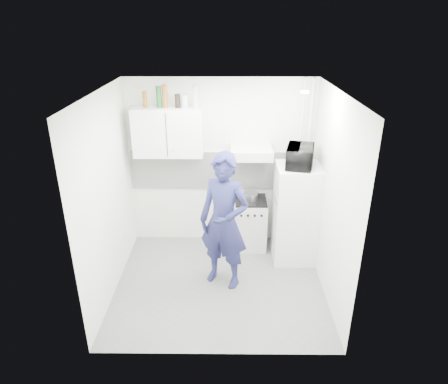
{
  "coord_description": "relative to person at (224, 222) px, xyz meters",
  "views": [
    {
      "loc": [
        0.1,
        -4.52,
        3.38
      ],
      "look_at": [
        0.06,
        0.3,
        1.25
      ],
      "focal_mm": 32.0,
      "sensor_mm": 36.0,
      "label": 1
    }
  ],
  "objects": [
    {
      "name": "pipe_a",
      "position": [
        1.24,
        1.11,
        0.37
      ],
      "size": [
        0.05,
        0.05,
        2.6
      ],
      "primitive_type": "cylinder",
      "color": "silver",
      "rests_on": "floor"
    },
    {
      "name": "stove_top",
      "position": [
        0.4,
        0.94,
        -0.13
      ],
      "size": [
        0.47,
        0.47,
        0.03
      ],
      "primitive_type": "cube",
      "color": "black",
      "rests_on": "stove"
    },
    {
      "name": "wall_back",
      "position": [
        -0.06,
        1.19,
        0.37
      ],
      "size": [
        2.8,
        0.0,
        2.8
      ],
      "primitive_type": "plane",
      "rotation": [
        1.57,
        0.0,
        0.0
      ],
      "color": "white",
      "rests_on": "floor"
    },
    {
      "name": "canister_a",
      "position": [
        -0.66,
        1.01,
        1.36
      ],
      "size": [
        0.08,
        0.08,
        0.19
      ],
      "primitive_type": "cylinder",
      "color": "black",
      "rests_on": "upper_cabinet"
    },
    {
      "name": "bottle_c",
      "position": [
        -0.92,
        1.01,
        1.42
      ],
      "size": [
        0.07,
        0.07,
        0.3
      ],
      "primitive_type": "cylinder",
      "color": "#144C1E",
      "rests_on": "upper_cabinet"
    },
    {
      "name": "wall_right",
      "position": [
        1.34,
        -0.06,
        0.37
      ],
      "size": [
        0.0,
        2.6,
        2.6
      ],
      "primitive_type": "plane",
      "rotation": [
        1.57,
        0.0,
        -1.57
      ],
      "color": "white",
      "rests_on": "floor"
    },
    {
      "name": "range_hood",
      "position": [
        0.39,
        0.94,
        0.64
      ],
      "size": [
        0.6,
        0.5,
        0.14
      ],
      "primitive_type": "cube",
      "color": "silver",
      "rests_on": "wall_back"
    },
    {
      "name": "floor",
      "position": [
        -0.06,
        -0.06,
        -0.93
      ],
      "size": [
        2.8,
        2.8,
        0.0
      ],
      "primitive_type": "plane",
      "color": "slate",
      "rests_on": "ground"
    },
    {
      "name": "bottle_e",
      "position": [
        -0.41,
        1.01,
        1.42
      ],
      "size": [
        0.08,
        0.08,
        0.31
      ],
      "primitive_type": "cylinder",
      "color": "#B2B7BC",
      "rests_on": "upper_cabinet"
    },
    {
      "name": "canister_b",
      "position": [
        -0.56,
        1.01,
        1.36
      ],
      "size": [
        0.09,
        0.09,
        0.18
      ],
      "primitive_type": "cylinder",
      "color": "#B2B7BC",
      "rests_on": "upper_cabinet"
    },
    {
      "name": "upper_cabinet",
      "position": [
        -0.81,
        1.01,
        0.92
      ],
      "size": [
        1.0,
        0.35,
        0.7
      ],
      "primitive_type": "cube",
      "color": "white",
      "rests_on": "wall_back"
    },
    {
      "name": "ceiling",
      "position": [
        -0.06,
        -0.06,
        1.67
      ],
      "size": [
        2.8,
        2.8,
        0.0
      ],
      "primitive_type": "plane",
      "color": "white",
      "rests_on": "wall_back"
    },
    {
      "name": "bottle_d",
      "position": [
        -0.83,
        1.01,
        1.43
      ],
      "size": [
        0.07,
        0.07,
        0.32
      ],
      "primitive_type": "cylinder",
      "color": "brown",
      "rests_on": "upper_cabinet"
    },
    {
      "name": "stove",
      "position": [
        0.4,
        0.94,
        -0.54
      ],
      "size": [
        0.49,
        0.49,
        0.79
      ],
      "primitive_type": "cube",
      "color": "silver",
      "rests_on": "floor"
    },
    {
      "name": "fridge",
      "position": [
        1.04,
        0.62,
        -0.2
      ],
      "size": [
        0.61,
        0.61,
        1.47
      ],
      "primitive_type": "cube",
      "rotation": [
        0.0,
        0.0,
        0.01
      ],
      "color": "white",
      "rests_on": "floor"
    },
    {
      "name": "ceiling_spot_fixture",
      "position": [
        0.94,
        0.14,
        1.64
      ],
      "size": [
        0.1,
        0.1,
        0.02
      ],
      "primitive_type": "cylinder",
      "color": "white",
      "rests_on": "ceiling"
    },
    {
      "name": "microwave",
      "position": [
        1.04,
        0.62,
        0.68
      ],
      "size": [
        0.59,
        0.46,
        0.29
      ],
      "primitive_type": "imported",
      "rotation": [
        0.0,
        0.0,
        1.34
      ],
      "color": "black",
      "rests_on": "fridge"
    },
    {
      "name": "wall_left",
      "position": [
        -1.46,
        -0.06,
        0.37
      ],
      "size": [
        0.0,
        2.6,
        2.6
      ],
      "primitive_type": "plane",
      "rotation": [
        1.57,
        0.0,
        1.57
      ],
      "color": "white",
      "rests_on": "floor"
    },
    {
      "name": "pipe_b",
      "position": [
        1.12,
        1.11,
        0.37
      ],
      "size": [
        0.04,
        0.04,
        2.6
      ],
      "primitive_type": "cylinder",
      "color": "silver",
      "rests_on": "floor"
    },
    {
      "name": "saucepan",
      "position": [
        0.4,
        0.94,
        -0.06
      ],
      "size": [
        0.21,
        0.21,
        0.11
      ],
      "primitive_type": "cylinder",
      "color": "silver",
      "rests_on": "stove_top"
    },
    {
      "name": "bottle_b",
      "position": [
        -1.11,
        1.01,
        1.38
      ],
      "size": [
        0.06,
        0.06,
        0.23
      ],
      "primitive_type": "cylinder",
      "color": "brown",
      "rests_on": "upper_cabinet"
    },
    {
      "name": "person",
      "position": [
        0.0,
        0.0,
        0.0
      ],
      "size": [
        0.8,
        0.69,
        1.87
      ],
      "primitive_type": "imported",
      "rotation": [
        0.0,
        0.0,
        -0.43
      ],
      "color": "#1F214D",
      "rests_on": "floor"
    },
    {
      "name": "backsplash",
      "position": [
        -0.06,
        1.17,
        0.27
      ],
      "size": [
        2.74,
        0.03,
        0.6
      ],
      "primitive_type": "cube",
      "color": "white",
      "rests_on": "wall_back"
    }
  ]
}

